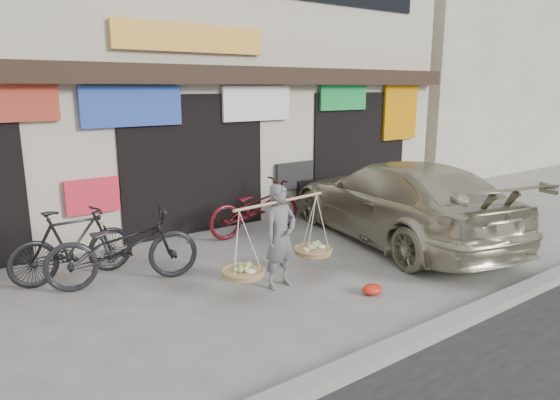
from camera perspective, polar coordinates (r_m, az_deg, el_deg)
ground at (r=7.35m, az=3.24°, el=-9.85°), size 70.00×70.00×0.00m
kerb at (r=6.07m, az=15.72°, el=-14.88°), size 70.00×0.25×0.12m
shophouse_block at (r=12.44m, az=-16.31°, el=15.17°), size 14.00×6.32×7.00m
neighbor_east at (r=21.62m, az=19.97°, el=13.06°), size 12.00×7.00×6.40m
street_vendor at (r=7.12m, az=0.04°, el=-4.71°), size 1.91×0.71×1.50m
bike_0 at (r=7.60m, az=-17.50°, el=-5.13°), size 2.27×1.21×1.13m
bike_1 at (r=8.05m, az=-22.61°, el=-4.68°), size 1.84×0.60×1.09m
bike_2 at (r=9.72m, az=-2.86°, el=-0.89°), size 2.02×0.74×1.06m
suv at (r=9.59m, az=13.22°, el=-0.05°), size 3.06×5.48×1.50m
red_bag at (r=7.19m, az=10.48°, el=-10.00°), size 0.31×0.25×0.14m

